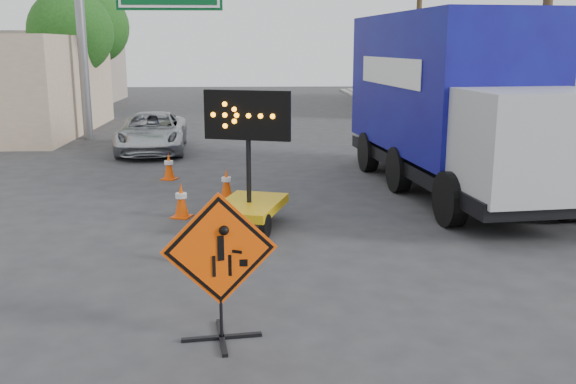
{
  "coord_description": "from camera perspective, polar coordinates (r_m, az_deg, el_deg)",
  "views": [
    {
      "loc": [
        0.13,
        -7.55,
        3.64
      ],
      "look_at": [
        0.63,
        2.41,
        1.34
      ],
      "focal_mm": 40.0,
      "sensor_mm": 36.0,
      "label": 1
    }
  ],
  "objects": [
    {
      "name": "ground",
      "position": [
        8.38,
        -3.55,
        -12.78
      ],
      "size": [
        100.0,
        100.0,
        0.0
      ],
      "primitive_type": "plane",
      "color": "#2D2D30",
      "rests_on": "ground"
    },
    {
      "name": "curb_right",
      "position": [
        23.9,
        14.43,
        3.96
      ],
      "size": [
        0.4,
        60.0,
        0.12
      ],
      "primitive_type": "cube",
      "color": "gray",
      "rests_on": "ground"
    },
    {
      "name": "sidewalk_right",
      "position": [
        24.67,
        19.55,
        3.92
      ],
      "size": [
        4.0,
        60.0,
        0.15
      ],
      "primitive_type": "cube",
      "color": "gray",
      "rests_on": "ground"
    },
    {
      "name": "storefront_left_far",
      "position": [
        44.24,
        -23.22,
        10.08
      ],
      "size": [
        12.0,
        10.0,
        4.4
      ],
      "primitive_type": "cube",
      "color": "gray",
      "rests_on": "ground"
    },
    {
      "name": "building_right_far",
      "position": [
        39.71,
        16.35,
        10.53
      ],
      "size": [
        10.0,
        14.0,
        4.6
      ],
      "primitive_type": "cube",
      "color": "#C8AE90",
      "rests_on": "ground"
    },
    {
      "name": "highway_gantry",
      "position": [
        25.95,
        -13.49,
        15.8
      ],
      "size": [
        6.18,
        0.38,
        6.9
      ],
      "color": "slate",
      "rests_on": "ground"
    },
    {
      "name": "utility_pole_near",
      "position": [
        19.26,
        22.09,
        15.18
      ],
      "size": [
        1.8,
        0.26,
        9.0
      ],
      "color": "#47361E",
      "rests_on": "ground"
    },
    {
      "name": "utility_pole_far",
      "position": [
        32.53,
        11.53,
        14.57
      ],
      "size": [
        1.8,
        0.26,
        9.0
      ],
      "color": "#47361E",
      "rests_on": "ground"
    },
    {
      "name": "tree_left_near",
      "position": [
        30.65,
        -18.75,
        13.29
      ],
      "size": [
        3.71,
        3.71,
        6.03
      ],
      "color": "#47361E",
      "rests_on": "ground"
    },
    {
      "name": "tree_left_far",
      "position": [
        38.65,
        -17.02,
        13.85
      ],
      "size": [
        4.1,
        4.1,
        6.66
      ],
      "color": "#47361E",
      "rests_on": "ground"
    },
    {
      "name": "construction_sign",
      "position": [
        7.98,
        -6.07,
        -6.36
      ],
      "size": [
        1.43,
        1.02,
        1.91
      ],
      "rotation": [
        0.0,
        0.0,
        0.13
      ],
      "color": "black",
      "rests_on": "ground"
    },
    {
      "name": "arrow_board",
      "position": [
        12.97,
        -3.48,
        -0.47
      ],
      "size": [
        1.7,
        2.2,
        2.77
      ],
      "rotation": [
        0.0,
        0.0,
        -0.3
      ],
      "color": "#CA9A0B",
      "rests_on": "ground"
    },
    {
      "name": "pickup_truck",
      "position": [
        22.78,
        -11.98,
        5.22
      ],
      "size": [
        2.58,
        5.0,
        1.35
      ],
      "primitive_type": "imported",
      "rotation": [
        0.0,
        0.0,
        0.07
      ],
      "color": "#B2B5BA",
      "rests_on": "ground"
    },
    {
      "name": "box_truck",
      "position": [
        16.6,
        14.45,
        6.9
      ],
      "size": [
        3.75,
        9.53,
        4.4
      ],
      "rotation": [
        0.0,
        0.0,
        0.11
      ],
      "color": "black",
      "rests_on": "ground"
    },
    {
      "name": "cone_a",
      "position": [
        11.09,
        -9.01,
        -4.55
      ],
      "size": [
        0.41,
        0.41,
        0.66
      ],
      "rotation": [
        0.0,
        0.0,
        0.28
      ],
      "color": "#F04705",
      "rests_on": "ground"
    },
    {
      "name": "cone_b",
      "position": [
        13.94,
        -9.47,
        -0.72
      ],
      "size": [
        0.49,
        0.49,
        0.76
      ],
      "rotation": [
        0.0,
        0.0,
        -0.33
      ],
      "color": "#F04705",
      "rests_on": "ground"
    },
    {
      "name": "cone_c",
      "position": [
        15.6,
        -5.51,
        0.79
      ],
      "size": [
        0.41,
        0.41,
        0.72
      ],
      "rotation": [
        0.0,
        0.0,
        -0.14
      ],
      "color": "#F04705",
      "rests_on": "ground"
    },
    {
      "name": "cone_d",
      "position": [
        17.95,
        -10.54,
        2.27
      ],
      "size": [
        0.47,
        0.47,
        0.74
      ],
      "rotation": [
        0.0,
        0.0,
        -0.31
      ],
      "color": "#F04705",
      "rests_on": "ground"
    }
  ]
}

